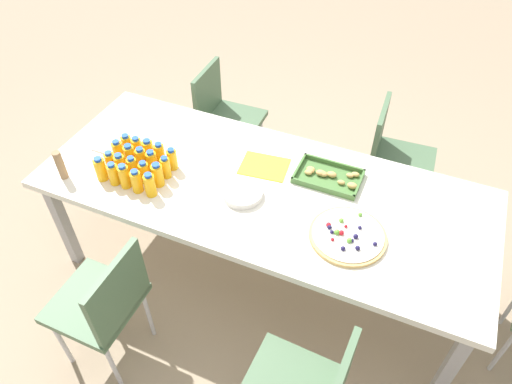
% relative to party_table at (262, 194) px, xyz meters
% --- Properties ---
extents(ground_plane, '(12.00, 12.00, 0.00)m').
position_rel_party_table_xyz_m(ground_plane, '(0.00, 0.00, -0.67)').
color(ground_plane, gray).
extents(party_table, '(2.41, 0.97, 0.73)m').
position_rel_party_table_xyz_m(party_table, '(0.00, 0.00, 0.00)').
color(party_table, silver).
rests_on(party_table, ground_plane).
extents(chair_far_left, '(0.41, 0.41, 0.83)m').
position_rel_party_table_xyz_m(chair_far_left, '(-0.64, 0.81, -0.17)').
color(chair_far_left, '#4C6B4C').
rests_on(chair_far_left, ground_plane).
extents(chair_near_left, '(0.40, 0.40, 0.83)m').
position_rel_party_table_xyz_m(chair_near_left, '(-0.48, -0.82, -0.17)').
color(chair_near_left, '#4C6B4C').
rests_on(chair_near_left, ground_plane).
extents(chair_far_right, '(0.42, 0.42, 0.83)m').
position_rel_party_table_xyz_m(chair_far_right, '(0.57, 0.85, -0.17)').
color(chair_far_right, '#4C6B4C').
rests_on(chair_far_right, ground_plane).
extents(juice_bottle_0, '(0.06, 0.06, 0.14)m').
position_rel_party_table_xyz_m(juice_bottle_0, '(-0.82, -0.28, 0.12)').
color(juice_bottle_0, '#F9AE14').
rests_on(juice_bottle_0, party_table).
extents(juice_bottle_1, '(0.06, 0.06, 0.14)m').
position_rel_party_table_xyz_m(juice_bottle_1, '(-0.73, -0.28, 0.12)').
color(juice_bottle_1, '#FAAC14').
rests_on(juice_bottle_1, party_table).
extents(juice_bottle_2, '(0.06, 0.06, 0.15)m').
position_rel_party_table_xyz_m(juice_bottle_2, '(-0.67, -0.28, 0.12)').
color(juice_bottle_2, '#FAAC14').
rests_on(juice_bottle_2, party_table).
extents(juice_bottle_3, '(0.06, 0.06, 0.14)m').
position_rel_party_table_xyz_m(juice_bottle_3, '(-0.59, -0.29, 0.12)').
color(juice_bottle_3, '#FAAE14').
rests_on(juice_bottle_3, party_table).
extents(juice_bottle_4, '(0.06, 0.06, 0.14)m').
position_rel_party_table_xyz_m(juice_bottle_4, '(-0.51, -0.28, 0.12)').
color(juice_bottle_4, '#FAAE14').
rests_on(juice_bottle_4, party_table).
extents(juice_bottle_5, '(0.06, 0.06, 0.13)m').
position_rel_party_table_xyz_m(juice_bottle_5, '(-0.81, -0.21, 0.12)').
color(juice_bottle_5, '#F9AD14').
rests_on(juice_bottle_5, party_table).
extents(juice_bottle_6, '(0.06, 0.06, 0.14)m').
position_rel_party_table_xyz_m(juice_bottle_6, '(-0.74, -0.21, 0.12)').
color(juice_bottle_6, '#F9AD14').
rests_on(juice_bottle_6, party_table).
extents(juice_bottle_7, '(0.05, 0.05, 0.15)m').
position_rel_party_table_xyz_m(juice_bottle_7, '(-0.66, -0.21, 0.12)').
color(juice_bottle_7, '#FAAD14').
rests_on(juice_bottle_7, party_table).
extents(juice_bottle_8, '(0.05, 0.05, 0.14)m').
position_rel_party_table_xyz_m(juice_bottle_8, '(-0.59, -0.21, 0.12)').
color(juice_bottle_8, '#F9AD14').
rests_on(juice_bottle_8, party_table).
extents(juice_bottle_9, '(0.06, 0.06, 0.14)m').
position_rel_party_table_xyz_m(juice_bottle_9, '(-0.51, -0.20, 0.12)').
color(juice_bottle_9, '#F9AC14').
rests_on(juice_bottle_9, party_table).
extents(juice_bottle_10, '(0.06, 0.06, 0.14)m').
position_rel_party_table_xyz_m(juice_bottle_10, '(-0.81, -0.13, 0.12)').
color(juice_bottle_10, '#FAAD14').
rests_on(juice_bottle_10, party_table).
extents(juice_bottle_11, '(0.06, 0.06, 0.15)m').
position_rel_party_table_xyz_m(juice_bottle_11, '(-0.73, -0.13, 0.12)').
color(juice_bottle_11, '#FAAC14').
rests_on(juice_bottle_11, party_table).
extents(juice_bottle_12, '(0.06, 0.06, 0.14)m').
position_rel_party_table_xyz_m(juice_bottle_12, '(-0.66, -0.13, 0.12)').
color(juice_bottle_12, '#F9AD14').
rests_on(juice_bottle_12, party_table).
extents(juice_bottle_13, '(0.06, 0.06, 0.15)m').
position_rel_party_table_xyz_m(juice_bottle_13, '(-0.59, -0.13, 0.12)').
color(juice_bottle_13, '#F9AD14').
rests_on(juice_bottle_13, party_table).
extents(juice_bottle_14, '(0.05, 0.05, 0.13)m').
position_rel_party_table_xyz_m(juice_bottle_14, '(-0.51, -0.13, 0.12)').
color(juice_bottle_14, '#FAAE14').
rests_on(juice_bottle_14, party_table).
extents(juice_bottle_15, '(0.06, 0.06, 0.14)m').
position_rel_party_table_xyz_m(juice_bottle_15, '(-0.81, -0.05, 0.12)').
color(juice_bottle_15, '#FAAC14').
rests_on(juice_bottle_15, party_table).
extents(juice_bottle_16, '(0.06, 0.06, 0.14)m').
position_rel_party_table_xyz_m(juice_bottle_16, '(-0.74, -0.05, 0.12)').
color(juice_bottle_16, '#FAAD14').
rests_on(juice_bottle_16, party_table).
extents(juice_bottle_17, '(0.06, 0.06, 0.14)m').
position_rel_party_table_xyz_m(juice_bottle_17, '(-0.66, -0.05, 0.12)').
color(juice_bottle_17, '#FAAB14').
rests_on(juice_bottle_17, party_table).
extents(juice_bottle_18, '(0.06, 0.06, 0.15)m').
position_rel_party_table_xyz_m(juice_bottle_18, '(-0.59, -0.06, 0.12)').
color(juice_bottle_18, '#FAAE14').
rests_on(juice_bottle_18, party_table).
extents(juice_bottle_19, '(0.05, 0.05, 0.13)m').
position_rel_party_table_xyz_m(juice_bottle_19, '(-0.51, -0.06, 0.12)').
color(juice_bottle_19, '#F9AD14').
rests_on(juice_bottle_19, party_table).
extents(fruit_pizza, '(0.37, 0.37, 0.05)m').
position_rel_party_table_xyz_m(fruit_pizza, '(0.51, -0.16, 0.07)').
color(fruit_pizza, tan).
rests_on(fruit_pizza, party_table).
extents(snack_tray, '(0.35, 0.23, 0.04)m').
position_rel_party_table_xyz_m(snack_tray, '(0.31, 0.20, 0.07)').
color(snack_tray, '#477238').
rests_on(snack_tray, party_table).
extents(plate_stack, '(0.21, 0.21, 0.03)m').
position_rel_party_table_xyz_m(plate_stack, '(-0.07, -0.10, 0.07)').
color(plate_stack, silver).
rests_on(plate_stack, party_table).
extents(napkin_stack, '(0.15, 0.15, 0.01)m').
position_rel_party_table_xyz_m(napkin_stack, '(-0.95, -0.04, 0.06)').
color(napkin_stack, white).
rests_on(napkin_stack, party_table).
extents(cardboard_tube, '(0.04, 0.04, 0.17)m').
position_rel_party_table_xyz_m(cardboard_tube, '(-1.02, -0.36, 0.14)').
color(cardboard_tube, '#9E7A56').
rests_on(cardboard_tube, party_table).
extents(paper_folder, '(0.28, 0.23, 0.01)m').
position_rel_party_table_xyz_m(paper_folder, '(-0.05, 0.15, 0.06)').
color(paper_folder, yellow).
rests_on(paper_folder, party_table).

